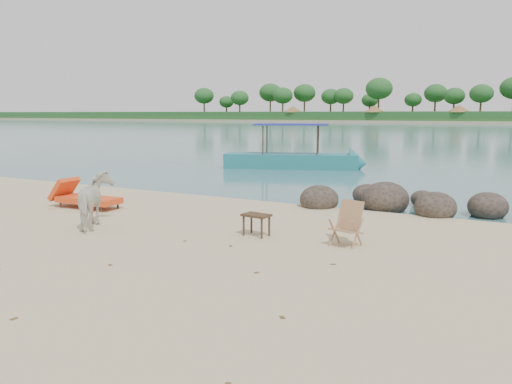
% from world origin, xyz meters
% --- Properties ---
extents(water, '(400.00, 400.00, 0.00)m').
position_xyz_m(water, '(0.00, 90.00, 0.00)').
color(water, '#36636C').
rests_on(water, ground).
extents(far_shore, '(420.00, 90.00, 1.40)m').
position_xyz_m(far_shore, '(0.00, 170.00, 0.00)').
color(far_shore, tan).
rests_on(far_shore, ground).
extents(far_scenery, '(420.00, 18.00, 9.50)m').
position_xyz_m(far_scenery, '(0.03, 136.70, 3.14)').
color(far_scenery, '#1E4C1E').
rests_on(far_scenery, ground).
extents(boulders, '(6.30, 2.87, 0.98)m').
position_xyz_m(boulders, '(2.86, 6.68, 0.19)').
color(boulders, '#2B221D').
rests_on(boulders, ground).
extents(cow, '(1.43, 1.61, 1.26)m').
position_xyz_m(cow, '(-2.90, 1.07, 0.63)').
color(cow, silver).
rests_on(cow, ground).
extents(side_table, '(0.63, 0.45, 0.47)m').
position_xyz_m(side_table, '(0.74, 2.08, 0.24)').
color(side_table, black).
rests_on(side_table, ground).
extents(lounge_chair, '(2.31, 0.90, 0.68)m').
position_xyz_m(lounge_chair, '(-4.87, 2.72, 0.34)').
color(lounge_chair, '#E64C1B').
rests_on(lounge_chair, ground).
extents(deck_chair, '(0.70, 0.74, 0.88)m').
position_xyz_m(deck_chair, '(2.69, 2.20, 0.44)').
color(deck_chair, '#A47652').
rests_on(deck_chair, ground).
extents(boat_near, '(7.42, 3.89, 3.53)m').
position_xyz_m(boat_near, '(-4.35, 15.35, 1.77)').
color(boat_near, '#1F6F76').
rests_on(boat_near, water).
extents(dead_leaves, '(7.26, 4.56, 0.00)m').
position_xyz_m(dead_leaves, '(0.32, -1.24, 0.00)').
color(dead_leaves, brown).
rests_on(dead_leaves, ground).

